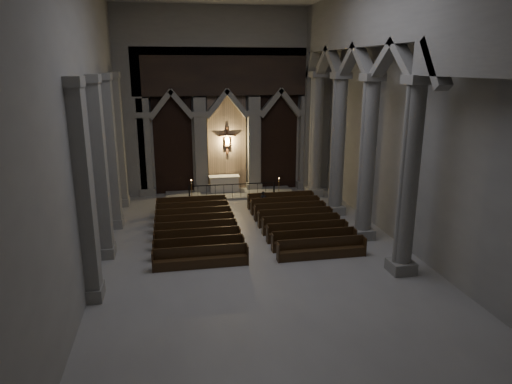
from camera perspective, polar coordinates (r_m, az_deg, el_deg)
room at (r=19.01m, az=0.63°, el=13.25°), size 24.00×24.10×12.00m
sanctuary_wall at (r=30.44m, az=-3.69°, el=12.18°), size 14.00×0.77×12.00m
right_arcade at (r=21.98m, az=14.55°, el=13.66°), size 1.00×24.00×12.00m
left_pilasters at (r=22.78m, az=-18.13°, el=3.48°), size 0.60×13.00×8.03m
sanctuary_step at (r=30.60m, az=-3.26°, el=-0.24°), size 8.50×2.60×0.15m
altar at (r=30.97m, az=-4.00°, el=1.09°), size 2.05×0.82×1.04m
altar_rail at (r=29.27m, az=-2.98°, el=0.37°), size 5.58×0.09×1.10m
candle_stand_left at (r=29.05m, az=-8.02°, el=-0.54°), size 0.25×0.25×1.50m
candle_stand_right at (r=30.01m, az=2.87°, el=0.01°), size 0.22×0.22×1.30m
pews at (r=23.78m, az=-1.04°, el=-4.30°), size 9.49×8.29×0.91m
worshipper at (r=27.39m, az=0.91°, el=-1.05°), size 0.43×0.31×1.11m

